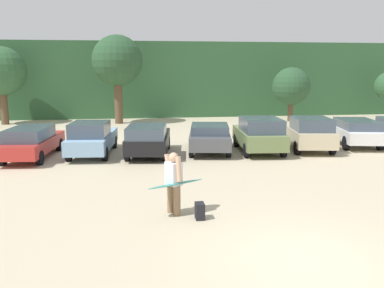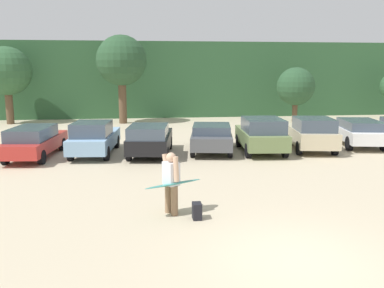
% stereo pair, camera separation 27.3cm
% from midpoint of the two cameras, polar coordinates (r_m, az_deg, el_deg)
% --- Properties ---
extents(ground_plane, '(120.00, 120.00, 0.00)m').
position_cam_midpoint_polar(ground_plane, '(9.55, 13.92, -14.99)').
color(ground_plane, '#C1B293').
extents(hillside_ridge, '(108.00, 12.00, 6.18)m').
position_cam_midpoint_polar(hillside_ridge, '(40.32, -3.42, 8.96)').
color(hillside_ridge, '#2D5633').
rests_on(hillside_ridge, ground_plane).
extents(tree_center_right, '(3.51, 3.51, 5.60)m').
position_cam_midpoint_polar(tree_center_right, '(33.19, -24.84, 8.98)').
color(tree_center_right, brown).
rests_on(tree_center_right, ground_plane).
extents(tree_center_left, '(3.66, 3.66, 6.43)m').
position_cam_midpoint_polar(tree_center_left, '(31.22, -10.44, 11.07)').
color(tree_center_left, brown).
rests_on(tree_center_left, ground_plane).
extents(tree_right, '(2.87, 2.87, 4.12)m').
position_cam_midpoint_polar(tree_right, '(32.86, 13.18, 7.66)').
color(tree_right, brown).
rests_on(tree_right, ground_plane).
extents(parked_car_red, '(2.17, 4.84, 1.44)m').
position_cam_midpoint_polar(parked_car_red, '(20.29, -21.43, 0.34)').
color(parked_car_red, '#B72D28').
rests_on(parked_car_red, ground_plane).
extents(parked_car_sky_blue, '(2.19, 4.72, 1.61)m').
position_cam_midpoint_polar(parked_car_sky_blue, '(20.16, -13.89, 0.80)').
color(parked_car_sky_blue, '#84ADD1').
rests_on(parked_car_sky_blue, ground_plane).
extents(parked_car_black, '(2.37, 4.41, 1.50)m').
position_cam_midpoint_polar(parked_car_black, '(19.53, -6.40, 0.70)').
color(parked_car_black, black).
rests_on(parked_car_black, ground_plane).
extents(parked_car_dark_gray, '(2.61, 4.59, 1.37)m').
position_cam_midpoint_polar(parked_car_dark_gray, '(20.37, 2.03, 1.04)').
color(parked_car_dark_gray, '#4C4F54').
rests_on(parked_car_dark_gray, ground_plane).
extents(parked_car_olive_green, '(2.22, 4.30, 1.70)m').
position_cam_midpoint_polar(parked_car_olive_green, '(20.44, 8.82, 1.35)').
color(parked_car_olive_green, '#6B7F4C').
rests_on(parked_car_olive_green, ground_plane).
extents(parked_car_champagne, '(2.50, 4.43, 1.67)m').
position_cam_midpoint_polar(parked_car_champagne, '(21.58, 15.31, 1.49)').
color(parked_car_champagne, beige).
rests_on(parked_car_champagne, ground_plane).
extents(parked_car_white, '(2.70, 5.00, 1.40)m').
position_cam_midpoint_polar(parked_car_white, '(23.68, 20.97, 1.73)').
color(parked_car_white, white).
rests_on(parked_car_white, ground_plane).
extents(person_adult, '(0.51, 0.70, 1.76)m').
position_cam_midpoint_polar(person_adult, '(11.61, -3.20, -4.88)').
color(person_adult, '#8C6B4C').
rests_on(person_adult, ground_plane).
extents(surfboard_teal, '(1.82, 1.26, 0.21)m').
position_cam_midpoint_polar(surfboard_teal, '(11.62, -2.89, -5.49)').
color(surfboard_teal, teal).
extents(backpack_dropped, '(0.24, 0.34, 0.45)m').
position_cam_midpoint_polar(backpack_dropped, '(11.44, 0.38, -9.14)').
color(backpack_dropped, black).
rests_on(backpack_dropped, ground_plane).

